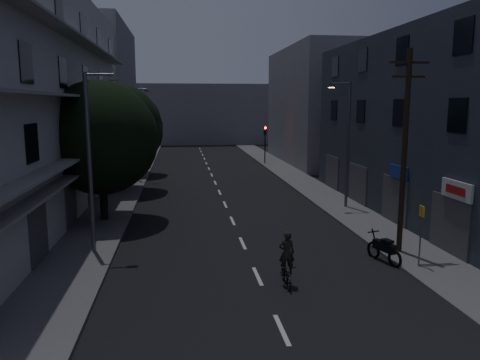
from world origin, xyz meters
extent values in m
plane|color=black|center=(0.00, 25.00, 0.00)|extent=(160.00, 160.00, 0.00)
cube|color=#565659|center=(-7.50, 25.00, 0.07)|extent=(3.00, 90.00, 0.15)
cube|color=#565659|center=(7.50, 25.00, 0.07)|extent=(3.00, 90.00, 0.15)
cube|color=beige|center=(0.00, 2.00, 0.01)|extent=(0.15, 2.00, 0.01)
cube|color=beige|center=(0.00, 6.50, 0.01)|extent=(0.15, 2.00, 0.01)
cube|color=beige|center=(0.00, 11.00, 0.01)|extent=(0.15, 2.00, 0.01)
cube|color=beige|center=(0.00, 15.50, 0.01)|extent=(0.15, 2.00, 0.01)
cube|color=beige|center=(0.00, 20.00, 0.01)|extent=(0.15, 2.00, 0.01)
cube|color=beige|center=(0.00, 24.50, 0.01)|extent=(0.15, 2.00, 0.01)
cube|color=beige|center=(0.00, 29.00, 0.01)|extent=(0.15, 2.00, 0.01)
cube|color=beige|center=(0.00, 33.50, 0.01)|extent=(0.15, 2.00, 0.01)
cube|color=beige|center=(0.00, 38.00, 0.01)|extent=(0.15, 2.00, 0.01)
cube|color=beige|center=(0.00, 42.50, 0.01)|extent=(0.15, 2.00, 0.01)
cube|color=beige|center=(0.00, 47.00, 0.01)|extent=(0.15, 2.00, 0.01)
cube|color=beige|center=(0.00, 51.50, 0.01)|extent=(0.15, 2.00, 0.01)
cube|color=beige|center=(0.00, 56.00, 0.01)|extent=(0.15, 2.00, 0.01)
cube|color=beige|center=(0.00, 60.50, 0.01)|extent=(0.15, 2.00, 0.01)
cube|color=#B7B7B1|center=(-12.00, 18.00, 7.00)|extent=(6.00, 36.00, 14.00)
cube|color=black|center=(-8.98, 9.00, 2.00)|extent=(0.06, 1.60, 1.60)
cube|color=black|center=(-8.98, 15.00, 2.00)|extent=(0.06, 1.60, 1.60)
cube|color=black|center=(-8.98, 21.00, 2.00)|extent=(0.06, 1.60, 1.60)
cube|color=black|center=(-8.98, 27.00, 2.00)|extent=(0.06, 1.60, 1.60)
cube|color=black|center=(-8.98, 33.00, 2.00)|extent=(0.06, 1.60, 1.60)
cube|color=black|center=(-8.98, 9.00, 5.20)|extent=(0.06, 1.60, 1.60)
cube|color=black|center=(-8.98, 15.00, 5.20)|extent=(0.06, 1.60, 1.60)
cube|color=black|center=(-8.98, 21.00, 5.20)|extent=(0.06, 1.60, 1.60)
cube|color=black|center=(-8.98, 27.00, 5.20)|extent=(0.06, 1.60, 1.60)
cube|color=black|center=(-8.98, 33.00, 5.20)|extent=(0.06, 1.60, 1.60)
cube|color=black|center=(-8.98, 9.00, 8.40)|extent=(0.06, 1.60, 1.60)
cube|color=black|center=(-8.98, 15.00, 8.40)|extent=(0.06, 1.60, 1.60)
cube|color=black|center=(-8.98, 21.00, 8.40)|extent=(0.06, 1.60, 1.60)
cube|color=black|center=(-8.98, 27.00, 8.40)|extent=(0.06, 1.60, 1.60)
cube|color=black|center=(-8.98, 33.00, 8.40)|extent=(0.06, 1.60, 1.60)
cube|color=black|center=(-8.98, 15.00, 11.60)|extent=(0.06, 1.60, 1.60)
cube|color=black|center=(-8.98, 21.00, 11.60)|extent=(0.06, 1.60, 1.60)
cube|color=black|center=(-8.98, 27.00, 11.60)|extent=(0.06, 1.60, 1.60)
cube|color=black|center=(-8.98, 33.00, 11.60)|extent=(0.06, 1.60, 1.60)
cube|color=gray|center=(-8.50, 18.00, 4.00)|extent=(1.00, 32.40, 0.12)
cube|color=gray|center=(-8.50, 18.00, 7.20)|extent=(1.00, 32.40, 0.12)
cube|color=gray|center=(-8.50, 18.00, 10.40)|extent=(1.00, 32.40, 0.12)
cube|color=gray|center=(-8.60, 18.00, 3.10)|extent=(0.80, 32.40, 0.12)
cube|color=#424247|center=(-8.97, 9.00, 1.40)|extent=(0.06, 2.40, 2.40)
cube|color=#424247|center=(-8.97, 15.00, 1.40)|extent=(0.06, 2.40, 2.40)
cube|color=#424247|center=(-8.97, 21.00, 1.40)|extent=(0.06, 2.40, 2.40)
cube|color=#424247|center=(-8.97, 27.00, 1.40)|extent=(0.06, 2.40, 2.40)
cube|color=#424247|center=(-8.97, 33.00, 1.40)|extent=(0.06, 2.40, 2.40)
cube|color=#292E38|center=(12.00, 14.00, 5.50)|extent=(6.00, 28.00, 11.00)
cube|color=black|center=(8.98, 8.00, 6.30)|extent=(0.06, 1.40, 1.50)
cube|color=black|center=(8.98, 13.50, 6.30)|extent=(0.06, 1.40, 1.50)
cube|color=black|center=(8.98, 19.00, 6.30)|extent=(0.06, 1.40, 1.50)
cube|color=black|center=(8.98, 24.50, 6.30)|extent=(0.06, 1.40, 1.50)
cube|color=black|center=(8.98, 8.00, 9.60)|extent=(0.06, 1.40, 1.50)
cube|color=black|center=(8.98, 13.50, 9.60)|extent=(0.06, 1.40, 1.50)
cube|color=black|center=(8.98, 19.00, 9.60)|extent=(0.06, 1.40, 1.50)
cube|color=black|center=(8.98, 24.50, 9.60)|extent=(0.06, 1.40, 1.50)
cube|color=#424247|center=(8.97, 8.00, 1.40)|extent=(0.06, 3.00, 2.60)
cube|color=#424247|center=(8.97, 13.50, 1.40)|extent=(0.06, 3.00, 2.60)
cube|color=#424247|center=(8.97, 19.00, 1.40)|extent=(0.06, 3.00, 2.60)
cube|color=#424247|center=(8.97, 24.50, 1.40)|extent=(0.06, 3.00, 2.60)
cube|color=silver|center=(8.90, 7.50, 3.10)|extent=(0.12, 2.20, 0.80)
cube|color=#B21414|center=(8.82, 7.50, 3.10)|extent=(0.02, 1.40, 0.36)
cube|color=navy|center=(8.90, 13.00, 3.10)|extent=(0.12, 2.00, 0.70)
cube|color=slate|center=(-12.00, 48.00, 8.00)|extent=(6.00, 20.00, 16.00)
cube|color=slate|center=(12.00, 42.00, 6.50)|extent=(6.00, 20.00, 13.00)
cube|color=slate|center=(0.00, 70.00, 5.00)|extent=(24.00, 8.00, 10.00)
cylinder|color=black|center=(-7.42, 16.29, 2.31)|extent=(0.44, 0.44, 4.32)
sphere|color=black|center=(-7.42, 16.29, 4.90)|extent=(6.48, 6.48, 6.48)
sphere|color=black|center=(-6.44, 17.10, 5.71)|extent=(4.53, 4.53, 4.53)
sphere|color=black|center=(-8.22, 15.65, 5.39)|extent=(4.21, 4.21, 4.21)
cylinder|color=black|center=(-7.54, 25.65, 2.22)|extent=(0.44, 0.44, 4.14)
sphere|color=black|center=(-7.54, 25.65, 4.71)|extent=(6.24, 6.24, 6.24)
sphere|color=black|center=(-6.60, 26.43, 5.49)|extent=(4.37, 4.37, 4.37)
sphere|color=black|center=(-8.32, 25.03, 5.18)|extent=(4.06, 4.06, 4.06)
cylinder|color=black|center=(-7.22, 34.27, 1.92)|extent=(0.44, 0.44, 3.54)
sphere|color=black|center=(-7.22, 34.27, 4.05)|extent=(5.29, 5.29, 5.29)
sphere|color=black|center=(-6.43, 34.93, 4.71)|extent=(3.70, 3.70, 3.70)
sphere|color=black|center=(-7.88, 33.74, 4.44)|extent=(3.44, 3.44, 3.44)
cylinder|color=black|center=(6.50, 40.62, 1.75)|extent=(0.12, 0.12, 3.20)
cube|color=black|center=(6.50, 40.62, 3.80)|extent=(0.28, 0.22, 0.90)
sphere|color=#FF0C05|center=(6.50, 40.47, 4.13)|extent=(0.22, 0.22, 0.22)
sphere|color=#3F330C|center=(6.50, 40.47, 3.83)|extent=(0.22, 0.22, 0.22)
sphere|color=black|center=(6.50, 40.47, 3.53)|extent=(0.22, 0.22, 0.22)
cylinder|color=black|center=(-6.44, 39.20, 1.75)|extent=(0.12, 0.12, 3.20)
cube|color=black|center=(-6.44, 39.20, 3.80)|extent=(0.28, 0.22, 0.90)
sphere|color=black|center=(-6.44, 39.05, 4.13)|extent=(0.22, 0.22, 0.22)
sphere|color=#3F330C|center=(-6.44, 39.05, 3.83)|extent=(0.22, 0.22, 0.22)
sphere|color=#0CFF26|center=(-6.44, 39.05, 3.53)|extent=(0.22, 0.22, 0.22)
cylinder|color=slate|center=(-6.96, 10.22, 4.15)|extent=(0.18, 0.18, 8.00)
cylinder|color=slate|center=(-6.36, 10.22, 8.05)|extent=(1.20, 0.10, 0.10)
cube|color=slate|center=(-5.76, 10.22, 7.90)|extent=(0.45, 0.25, 0.18)
cube|color=#4C4C4C|center=(-5.76, 10.22, 7.80)|extent=(0.35, 0.18, 0.04)
cylinder|color=#515258|center=(7.74, 17.82, 4.15)|extent=(0.18, 0.18, 8.00)
cylinder|color=#515258|center=(7.14, 17.82, 8.05)|extent=(1.20, 0.10, 0.10)
cube|color=#515258|center=(6.54, 17.82, 7.90)|extent=(0.45, 0.25, 0.18)
cube|color=#FFD88C|center=(6.54, 17.82, 7.80)|extent=(0.35, 0.18, 0.04)
cylinder|color=#54575B|center=(-6.97, 31.04, 4.15)|extent=(0.18, 0.18, 8.00)
cylinder|color=#54575B|center=(-6.37, 31.04, 8.05)|extent=(1.20, 0.10, 0.10)
cube|color=#54575B|center=(-5.77, 31.04, 7.90)|extent=(0.45, 0.25, 0.18)
cube|color=#4C4C4C|center=(-5.77, 31.04, 7.80)|extent=(0.35, 0.18, 0.04)
cylinder|color=black|center=(6.89, 8.47, 4.65)|extent=(0.24, 0.24, 9.00)
cube|color=black|center=(6.89, 8.47, 8.55)|extent=(1.80, 0.10, 0.10)
cube|color=black|center=(6.89, 8.47, 7.95)|extent=(1.50, 0.10, 0.10)
cylinder|color=#595B60|center=(6.81, 6.51, 1.40)|extent=(0.06, 0.06, 2.50)
cube|color=yellow|center=(6.81, 6.51, 2.45)|extent=(0.05, 0.35, 0.45)
torus|color=black|center=(5.93, 6.87, 0.33)|extent=(0.35, 0.79, 0.79)
torus|color=black|center=(5.53, 8.15, 0.33)|extent=(0.35, 0.79, 0.79)
cube|color=black|center=(5.73, 7.51, 0.69)|extent=(0.63, 1.25, 0.39)
cube|color=black|center=(5.78, 7.35, 0.98)|extent=(0.47, 0.58, 0.11)
cylinder|color=black|center=(5.54, 8.09, 0.83)|extent=(0.21, 0.48, 0.94)
cube|color=black|center=(5.51, 8.20, 1.17)|extent=(0.60, 0.23, 0.04)
imported|color=black|center=(0.93, 5.47, 0.44)|extent=(0.62, 1.67, 0.87)
imported|color=black|center=(0.93, 5.47, 1.27)|extent=(0.62, 0.42, 1.66)
camera|label=1|loc=(-2.95, -11.03, 6.80)|focal=35.00mm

